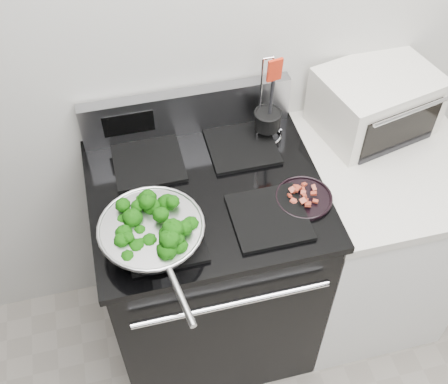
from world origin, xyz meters
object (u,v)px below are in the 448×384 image
object	(u,v)px
bacon_plate	(304,196)
utensil_holder	(267,124)
skillet	(152,233)
gas_range	(209,265)
toaster_oven	(375,102)

from	to	relation	value
bacon_plate	utensil_holder	size ratio (longest dim) A/B	0.55
bacon_plate	skillet	bearing A→B (deg)	-173.69
gas_range	skillet	size ratio (longest dim) A/B	2.18
gas_range	bacon_plate	world-z (taller)	gas_range
utensil_holder	toaster_oven	world-z (taller)	utensil_holder
gas_range	skillet	xyz separation A→B (m)	(-0.21, -0.18, 0.51)
toaster_oven	utensil_holder	bearing A→B (deg)	166.13
gas_range	bacon_plate	distance (m)	0.58
skillet	utensil_holder	xyz separation A→B (m)	(0.48, 0.38, 0.01)
gas_range	bacon_plate	size ratio (longest dim) A/B	5.93
skillet	bacon_plate	distance (m)	0.52
utensil_holder	toaster_oven	bearing A→B (deg)	-9.88
utensil_holder	bacon_plate	bearing A→B (deg)	-93.25
skillet	bacon_plate	size ratio (longest dim) A/B	2.72
skillet	bacon_plate	xyz separation A→B (m)	(0.51, 0.06, -0.03)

